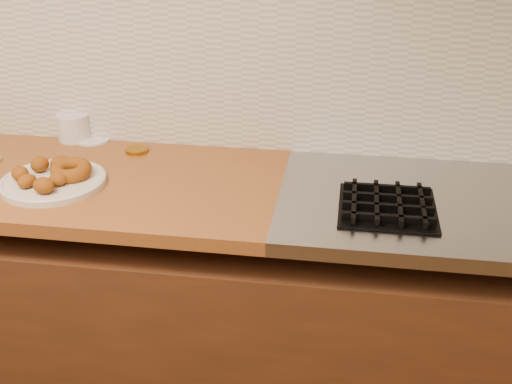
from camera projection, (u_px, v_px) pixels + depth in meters
The scene contains 9 objects.
wall_back at pixel (135, 4), 1.99m from camera, with size 4.00×0.02×2.70m, color tan.
base_cabinet at pixel (129, 317), 2.14m from camera, with size 3.60×0.60×0.77m, color #572B16.
backsplash at pixel (137, 53), 2.04m from camera, with size 3.60×0.02×0.60m, color beige.
donut_plate at pixel (53, 182), 1.86m from camera, with size 0.30×0.30×0.02m, color beige.
ring_donut at pixel (71, 170), 1.87m from camera, with size 0.12×0.12×0.04m, color #884809.
fried_dough_chunks at pixel (42, 174), 1.84m from camera, with size 0.19×0.23×0.05m.
plastic_tub at pixel (74, 127), 2.17m from camera, with size 0.11×0.11×0.09m, color silver.
tub_lid at pixel (93, 139), 2.18m from camera, with size 0.12×0.12×0.01m, color silver.
brass_jar_lid at pixel (137, 150), 2.08m from camera, with size 0.07×0.07×0.01m, color #A16D14.
Camera 1 is at (0.68, 0.04, 1.70)m, focal length 45.00 mm.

